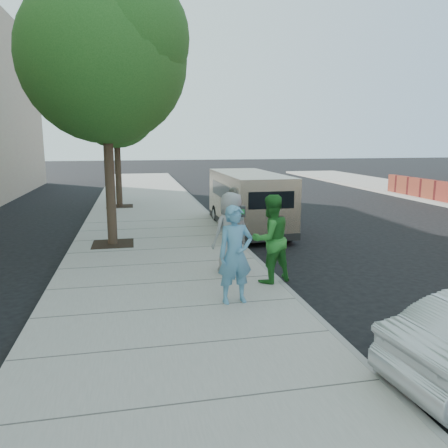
{
  "coord_description": "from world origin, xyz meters",
  "views": [
    {
      "loc": [
        -1.63,
        -10.63,
        3.2
      ],
      "look_at": [
        0.57,
        -0.04,
        1.1
      ],
      "focal_mm": 35.0,
      "sensor_mm": 36.0,
      "label": 1
    }
  ],
  "objects_px": {
    "person_officer": "(235,255)",
    "person_gray_shirt": "(231,232)",
    "person_striped_polo": "(234,216)",
    "tree_far": "(116,101)",
    "person_green_shirt": "(270,239)",
    "van": "(248,200)",
    "parking_meter": "(238,225)",
    "tree_near": "(105,52)"
  },
  "relations": [
    {
      "from": "person_officer",
      "to": "person_gray_shirt",
      "type": "distance_m",
      "value": 1.94
    },
    {
      "from": "person_gray_shirt",
      "to": "person_striped_polo",
      "type": "distance_m",
      "value": 2.64
    },
    {
      "from": "tree_far",
      "to": "person_green_shirt",
      "type": "xyz_separation_m",
      "value": [
        3.45,
        -11.9,
        -3.78
      ]
    },
    {
      "from": "van",
      "to": "parking_meter",
      "type": "bearing_deg",
      "value": -107.42
    },
    {
      "from": "tree_near",
      "to": "person_officer",
      "type": "relative_size",
      "value": 4.05
    },
    {
      "from": "tree_near",
      "to": "person_officer",
      "type": "xyz_separation_m",
      "value": [
        2.44,
        -5.34,
        -4.47
      ]
    },
    {
      "from": "tree_far",
      "to": "person_striped_polo",
      "type": "relative_size",
      "value": 3.8
    },
    {
      "from": "person_gray_shirt",
      "to": "van",
      "type": "bearing_deg",
      "value": -129.54
    },
    {
      "from": "tree_near",
      "to": "person_gray_shirt",
      "type": "height_order",
      "value": "tree_near"
    },
    {
      "from": "van",
      "to": "person_gray_shirt",
      "type": "distance_m",
      "value": 5.46
    },
    {
      "from": "tree_near",
      "to": "parking_meter",
      "type": "xyz_separation_m",
      "value": [
        2.92,
        -3.55,
        -4.26
      ]
    },
    {
      "from": "person_green_shirt",
      "to": "person_gray_shirt",
      "type": "relative_size",
      "value": 1.02
    },
    {
      "from": "parking_meter",
      "to": "van",
      "type": "height_order",
      "value": "van"
    },
    {
      "from": "tree_near",
      "to": "person_officer",
      "type": "bearing_deg",
      "value": -65.47
    },
    {
      "from": "tree_far",
      "to": "van",
      "type": "distance_m",
      "value": 8.34
    },
    {
      "from": "tree_far",
      "to": "parking_meter",
      "type": "xyz_separation_m",
      "value": [
        2.92,
        -11.15,
        -3.59
      ]
    },
    {
      "from": "person_striped_polo",
      "to": "person_officer",
      "type": "bearing_deg",
      "value": 28.15
    },
    {
      "from": "parking_meter",
      "to": "person_officer",
      "type": "relative_size",
      "value": 0.85
    },
    {
      "from": "person_striped_polo",
      "to": "van",
      "type": "bearing_deg",
      "value": -161.91
    },
    {
      "from": "person_officer",
      "to": "person_gray_shirt",
      "type": "bearing_deg",
      "value": 73.04
    },
    {
      "from": "parking_meter",
      "to": "van",
      "type": "relative_size",
      "value": 0.28
    },
    {
      "from": "parking_meter",
      "to": "person_officer",
      "type": "xyz_separation_m",
      "value": [
        -0.49,
        -1.78,
        -0.21
      ]
    },
    {
      "from": "van",
      "to": "person_green_shirt",
      "type": "relative_size",
      "value": 2.92
    },
    {
      "from": "person_green_shirt",
      "to": "van",
      "type": "bearing_deg",
      "value": -117.38
    },
    {
      "from": "tree_near",
      "to": "person_gray_shirt",
      "type": "xyz_separation_m",
      "value": [
        2.79,
        -3.43,
        -4.46
      ]
    },
    {
      "from": "tree_near",
      "to": "person_green_shirt",
      "type": "bearing_deg",
      "value": -51.24
    },
    {
      "from": "tree_far",
      "to": "van",
      "type": "xyz_separation_m",
      "value": [
        4.55,
        -5.86,
        -3.79
      ]
    },
    {
      "from": "tree_near",
      "to": "person_gray_shirt",
      "type": "distance_m",
      "value": 6.28
    },
    {
      "from": "parking_meter",
      "to": "person_gray_shirt",
      "type": "relative_size",
      "value": 0.84
    },
    {
      "from": "tree_near",
      "to": "van",
      "type": "relative_size",
      "value": 1.35
    },
    {
      "from": "tree_far",
      "to": "van",
      "type": "bearing_deg",
      "value": -52.16
    },
    {
      "from": "tree_far",
      "to": "person_striped_polo",
      "type": "distance_m",
      "value": 9.93
    },
    {
      "from": "tree_far",
      "to": "person_officer",
      "type": "xyz_separation_m",
      "value": [
        2.44,
        -12.94,
        -3.8
      ]
    },
    {
      "from": "person_officer",
      "to": "person_green_shirt",
      "type": "relative_size",
      "value": 0.97
    },
    {
      "from": "van",
      "to": "person_striped_polo",
      "type": "bearing_deg",
      "value": -113.19
    },
    {
      "from": "tree_far",
      "to": "van",
      "type": "relative_size",
      "value": 1.16
    },
    {
      "from": "tree_far",
      "to": "person_officer",
      "type": "bearing_deg",
      "value": -79.34
    },
    {
      "from": "person_gray_shirt",
      "to": "person_green_shirt",
      "type": "bearing_deg",
      "value": 106.44
    },
    {
      "from": "tree_far",
      "to": "person_striped_polo",
      "type": "xyz_separation_m",
      "value": [
        3.45,
        -8.47,
        -3.88
      ]
    },
    {
      "from": "tree_far",
      "to": "person_striped_polo",
      "type": "height_order",
      "value": "tree_far"
    },
    {
      "from": "person_officer",
      "to": "tree_far",
      "type": "bearing_deg",
      "value": 94.18
    },
    {
      "from": "tree_near",
      "to": "van",
      "type": "bearing_deg",
      "value": 20.89
    }
  ]
}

